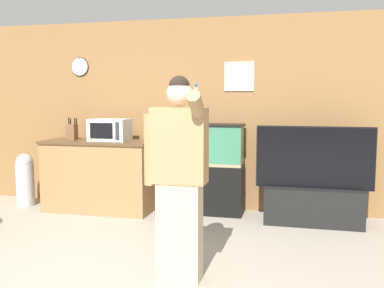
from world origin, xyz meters
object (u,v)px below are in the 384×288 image
object	(u,v)px
knife_block	(72,132)
aquarium_on_stand	(212,169)
microwave	(110,130)
person_standing	(178,176)
tv_on_stand	(313,196)
trash_bin	(25,179)
counter_island	(99,176)

from	to	relation	value
knife_block	aquarium_on_stand	distance (m)	2.00
microwave	person_standing	distance (m)	2.46
aquarium_on_stand	tv_on_stand	size ratio (longest dim) A/B	0.86
knife_block	trash_bin	distance (m)	1.01
microwave	tv_on_stand	distance (m)	2.76
microwave	knife_block	world-z (taller)	knife_block
counter_island	trash_bin	bearing A→B (deg)	179.69
person_standing	trash_bin	xyz separation A→B (m)	(-2.79, 1.91, -0.50)
microwave	trash_bin	xyz separation A→B (m)	(-1.30, -0.03, -0.72)
counter_island	aquarium_on_stand	xyz separation A→B (m)	(1.52, 0.22, 0.12)
counter_island	aquarium_on_stand	distance (m)	1.54
counter_island	knife_block	bearing A→B (deg)	174.18
counter_island	aquarium_on_stand	size ratio (longest dim) A/B	1.25
counter_island	person_standing	world-z (taller)	person_standing
aquarium_on_stand	tv_on_stand	bearing A→B (deg)	-9.10
person_standing	microwave	bearing A→B (deg)	127.44
counter_island	trash_bin	distance (m)	1.16
tv_on_stand	trash_bin	xyz separation A→B (m)	(-3.96, -0.01, 0.03)
knife_block	counter_island	bearing A→B (deg)	-5.82
counter_island	knife_block	size ratio (longest dim) A/B	4.87
counter_island	aquarium_on_stand	bearing A→B (deg)	8.24
counter_island	knife_block	world-z (taller)	knife_block
trash_bin	knife_block	bearing A→B (deg)	2.80
counter_island	microwave	world-z (taller)	microwave
knife_block	aquarium_on_stand	size ratio (longest dim) A/B	0.26
knife_block	tv_on_stand	bearing A→B (deg)	-0.50
microwave	aquarium_on_stand	world-z (taller)	microwave
tv_on_stand	microwave	bearing A→B (deg)	179.43
tv_on_stand	person_standing	xyz separation A→B (m)	(-1.16, -1.92, 0.54)
knife_block	trash_bin	world-z (taller)	knife_block
tv_on_stand	person_standing	world-z (taller)	person_standing
microwave	aquarium_on_stand	distance (m)	1.47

